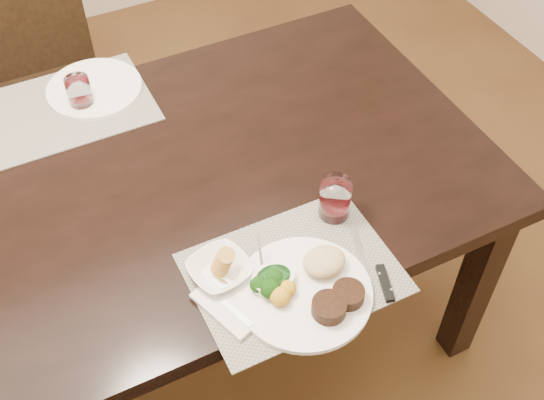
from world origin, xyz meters
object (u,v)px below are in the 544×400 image
far_plate (94,88)px  chair_far (42,73)px  steak_knife (378,274)px  cracker_bowl (220,269)px  dinner_plate (311,288)px  wine_glass_near (335,200)px

far_plate → chair_far: bearing=100.9°
chair_far → far_plate: bearing=-79.1°
steak_knife → cracker_bowl: 0.36m
dinner_plate → steak_knife: size_ratio=1.33×
chair_far → wine_glass_near: chair_far is taller
dinner_plate → cracker_bowl: bearing=149.9°
dinner_plate → cracker_bowl: (-0.16, 0.14, 0.00)m
cracker_bowl → wine_glass_near: bearing=7.7°
cracker_bowl → chair_far: bearing=97.3°
chair_far → cracker_bowl: chair_far is taller
chair_far → far_plate: chair_far is taller
dinner_plate → wine_glass_near: bearing=58.4°
cracker_bowl → dinner_plate: bearing=-40.6°
chair_far → steak_knife: bearing=-71.4°
wine_glass_near → chair_far: bearing=111.7°
steak_knife → wine_glass_near: size_ratio=2.19×
steak_knife → chair_far: bearing=126.6°
far_plate → cracker_bowl: bearing=-85.1°
wine_glass_near → far_plate: 0.82m
dinner_plate → steak_knife: (0.16, -0.03, -0.01)m
chair_far → cracker_bowl: 1.30m
cracker_bowl → wine_glass_near: wine_glass_near is taller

